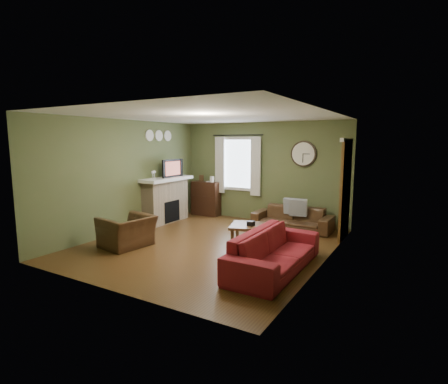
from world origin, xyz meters
The scene contains 31 objects.
floor centered at (0.00, 0.00, 0.00)m, with size 4.60×5.20×0.00m, color #4E3318.
ceiling centered at (0.00, 0.00, 2.60)m, with size 4.60×5.20×0.00m, color white.
wall_left centered at (-2.30, 0.00, 1.30)m, with size 0.00×5.20×2.60m, color #566239.
wall_right centered at (2.30, 0.00, 1.30)m, with size 0.00×5.20×2.60m, color #566239.
wall_back centered at (0.00, 2.60, 1.30)m, with size 4.60×0.00×2.60m, color #566239.
wall_front centered at (0.00, -2.60, 1.30)m, with size 4.60×0.00×2.60m, color #566239.
fireplace centered at (-2.10, 1.15, 0.55)m, with size 0.40×1.40×1.10m, color tan.
firebox centered at (-1.91, 1.15, 0.30)m, with size 0.04×0.60×0.55m, color black.
mantel centered at (-2.07, 1.15, 1.14)m, with size 0.58×1.60×0.08m, color white.
tv centered at (-2.05, 1.30, 1.35)m, with size 0.60×0.08×0.35m, color black.
tv_screen centered at (-1.97, 1.30, 1.41)m, with size 0.02×0.62×0.36m, color #994C3F.
medallion_left centered at (-2.28, 0.80, 2.25)m, with size 0.28×0.28×0.03m, color white.
medallion_mid centered at (-2.28, 1.15, 2.25)m, with size 0.28×0.28×0.03m, color white.
medallion_right centered at (-2.28, 1.50, 2.25)m, with size 0.28×0.28×0.03m, color white.
window_pane centered at (-0.70, 2.58, 1.50)m, with size 1.00×0.02×1.30m, color silver, non-canonical shape.
curtain_rod centered at (-0.70, 2.48, 2.27)m, with size 0.03×0.03×1.50m, color black.
curtain_left centered at (-1.25, 2.48, 1.45)m, with size 0.28×0.04×1.55m, color silver.
curtain_right centered at (-0.15, 2.48, 1.45)m, with size 0.28×0.04×1.55m, color silver.
wall_clock centered at (1.10, 2.55, 1.80)m, with size 0.64×0.06×0.64m, color white, non-canonical shape.
door centered at (2.27, 1.85, 1.05)m, with size 0.05×0.90×2.10m, color brown.
bookshelf centered at (-1.67, 2.41, 0.48)m, with size 0.82×0.35×0.97m, color black, non-canonical shape.
book centered at (-1.63, 2.39, 0.96)m, with size 0.15×0.20×0.02m, color #4D321E.
sofa_brown centered at (1.04, 2.04, 0.27)m, with size 1.87×0.73×0.55m, color #3C2717.
pillow_left centered at (1.17, 2.05, 0.55)m, with size 0.41×0.12×0.41m, color gray.
pillow_right centered at (0.99, 2.13, 0.55)m, with size 0.38×0.11×0.38m, color gray.
sofa_red centered at (1.69, -0.67, 0.32)m, with size 2.22×0.87×0.65m, color maroon.
armchair centered at (-1.36, -0.95, 0.31)m, with size 0.96×0.84×0.62m, color #3C2717.
coffee_table centered at (0.62, 0.52, 0.19)m, with size 0.73×0.73×0.39m, color #4D321E, non-canonical shape.
tissue_box centered at (0.71, 0.45, 0.40)m, with size 0.13×0.13×0.10m, color black.
wine_glass_a centered at (-2.05, 0.62, 1.28)m, with size 0.07×0.07×0.20m, color white, non-canonical shape.
wine_glass_b centered at (-2.05, 0.67, 1.28)m, with size 0.07×0.07×0.21m, color white, non-canonical shape.
Camera 1 is at (3.75, -5.86, 2.10)m, focal length 28.00 mm.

